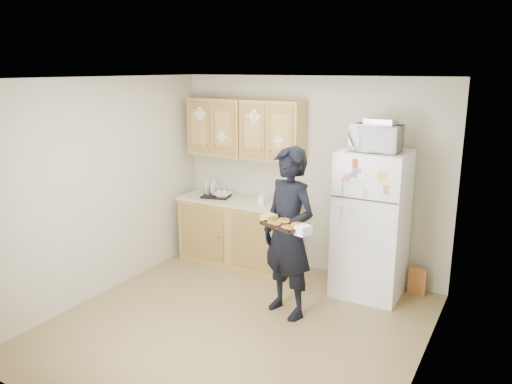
{
  "coord_description": "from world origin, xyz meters",
  "views": [
    {
      "loc": [
        2.46,
        -3.99,
        2.6
      ],
      "look_at": [
        -0.02,
        0.45,
        1.32
      ],
      "focal_mm": 35.0,
      "sensor_mm": 36.0,
      "label": 1
    }
  ],
  "objects_px": {
    "person": "(288,233)",
    "baking_tray": "(285,225)",
    "dish_rack": "(216,192)",
    "microwave": "(376,138)",
    "refrigerator": "(371,224)"
  },
  "relations": [
    {
      "from": "person",
      "to": "baking_tray",
      "type": "bearing_deg",
      "value": -51.04
    },
    {
      "from": "person",
      "to": "dish_rack",
      "type": "distance_m",
      "value": 1.78
    },
    {
      "from": "person",
      "to": "microwave",
      "type": "height_order",
      "value": "microwave"
    },
    {
      "from": "refrigerator",
      "to": "microwave",
      "type": "bearing_deg",
      "value": -80.68
    },
    {
      "from": "microwave",
      "to": "dish_rack",
      "type": "bearing_deg",
      "value": 177.66
    },
    {
      "from": "person",
      "to": "dish_rack",
      "type": "xyz_separation_m",
      "value": [
        -1.52,
        0.92,
        0.06
      ]
    },
    {
      "from": "refrigerator",
      "to": "person",
      "type": "height_order",
      "value": "person"
    },
    {
      "from": "baking_tray",
      "to": "microwave",
      "type": "bearing_deg",
      "value": 85.38
    },
    {
      "from": "refrigerator",
      "to": "baking_tray",
      "type": "distance_m",
      "value": 1.34
    },
    {
      "from": "baking_tray",
      "to": "dish_rack",
      "type": "bearing_deg",
      "value": 162.94
    },
    {
      "from": "baking_tray",
      "to": "refrigerator",
      "type": "bearing_deg",
      "value": 86.59
    },
    {
      "from": "baking_tray",
      "to": "microwave",
      "type": "relative_size",
      "value": 0.79
    },
    {
      "from": "baking_tray",
      "to": "microwave",
      "type": "xyz_separation_m",
      "value": [
        0.52,
        1.16,
        0.75
      ]
    },
    {
      "from": "refrigerator",
      "to": "baking_tray",
      "type": "xyz_separation_m",
      "value": [
        -0.51,
        -1.21,
        0.24
      ]
    },
    {
      "from": "baking_tray",
      "to": "microwave",
      "type": "height_order",
      "value": "microwave"
    }
  ]
}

